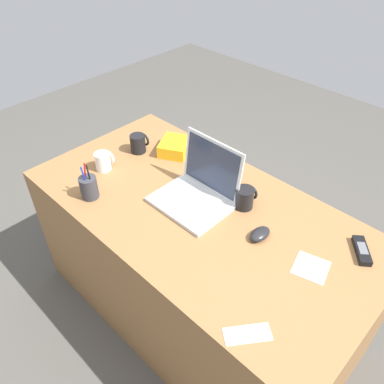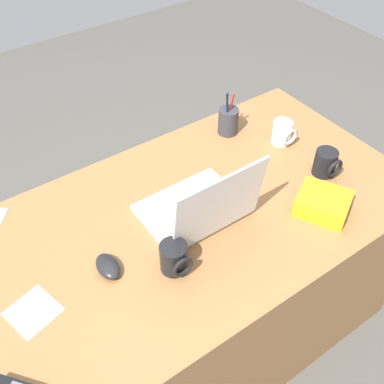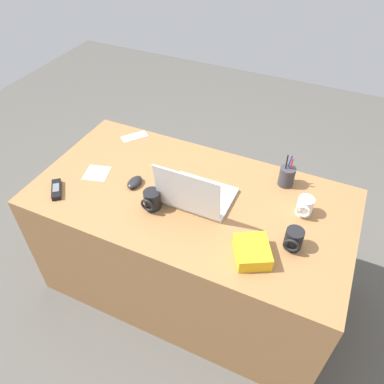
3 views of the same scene
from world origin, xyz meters
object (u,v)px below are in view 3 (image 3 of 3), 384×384
Objects in this scene: snack_bag at (252,252)px; laptop at (195,195)px; computer_mouse at (135,182)px; coffee_mug_spare at (294,239)px; coffee_mug_tall at (152,200)px; coffee_mug_white at (305,206)px; cordless_phone at (56,189)px; pen_holder at (287,176)px.

laptop is at bearing -29.32° from snack_bag.
computer_mouse is 0.82m from coffee_mug_spare.
coffee_mug_tall is 0.59× the size of snack_bag.
coffee_mug_white is 0.67× the size of cordless_phone.
laptop reaches higher than coffee_mug_tall.
snack_bag is (0.14, 0.12, -0.02)m from coffee_mug_spare.
coffee_mug_white is 1.21m from cordless_phone.
coffee_mug_spare reaches higher than cordless_phone.
snack_bag reaches higher than computer_mouse.
coffee_mug_tall is at bearing -168.33° from cordless_phone.
coffee_mug_tall reaches higher than coffee_mug_white.
pen_holder is at bearing -152.55° from cordless_phone.
coffee_mug_spare is 0.59× the size of snack_bag.
computer_mouse is 0.63× the size of snack_bag.
pen_holder is at bearing -141.09° from coffee_mug_tall.
computer_mouse is 1.12× the size of coffee_mug_white.
coffee_mug_tall reaches higher than snack_bag.
coffee_mug_white is at bearing -158.49° from coffee_mug_tall.
cordless_phone is at bearing 7.10° from coffee_mug_spare.
coffee_mug_spare is 1.16m from cordless_phone.
laptop is 0.34m from computer_mouse.
coffee_mug_spare is 0.70× the size of cordless_phone.
computer_mouse is 0.56× the size of pen_holder.
snack_bag is at bearing 67.52° from coffee_mug_white.
laptop is at bearing -8.32° from coffee_mug_spare.
computer_mouse is 0.77m from pen_holder.
coffee_mug_tall is 1.00× the size of coffee_mug_spare.
pen_holder is at bearing -152.84° from computer_mouse.
pen_holder is at bearing -91.46° from snack_bag.
coffee_mug_white is at bearing 127.13° from pen_holder.
laptop is 1.81× the size of pen_holder.
coffee_mug_white reaches higher than cordless_phone.
pen_holder is (-1.02, -0.53, 0.04)m from cordless_phone.
coffee_mug_tall is (0.66, 0.26, 0.00)m from coffee_mug_white.
laptop is at bearing -176.46° from computer_mouse.
computer_mouse reaches higher than cordless_phone.
pen_holder is at bearing -138.60° from laptop.
coffee_mug_white reaches higher than snack_bag.
laptop is at bearing -146.86° from coffee_mug_tall.
cordless_phone is 1.01m from snack_bag.
cordless_phone is at bearing 11.67° from coffee_mug_tall.
snack_bag is (0.14, 0.34, -0.01)m from coffee_mug_white.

